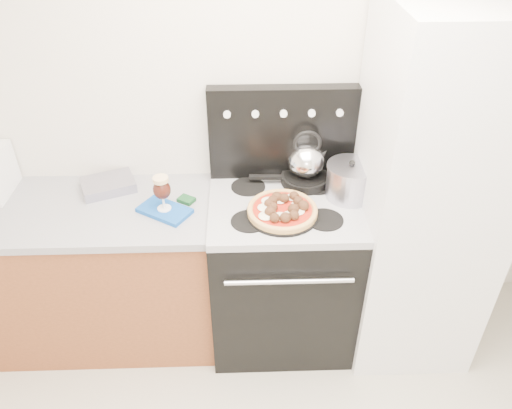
{
  "coord_description": "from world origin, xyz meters",
  "views": [
    {
      "loc": [
        -0.13,
        -0.86,
        2.36
      ],
      "look_at": [
        -0.07,
        1.05,
        1.0
      ],
      "focal_mm": 35.0,
      "sensor_mm": 36.0,
      "label": 1
    }
  ],
  "objects_px": {
    "pizza": "(282,209)",
    "skillet": "(305,179)",
    "tea_kettle": "(306,157)",
    "stock_pot": "(350,182)",
    "fridge": "(425,198)",
    "stove_body": "(282,273)",
    "pizza_pan": "(282,214)",
    "oven_mitt": "(165,211)",
    "base_cabinet": "(84,276)",
    "beer_glass": "(162,193)"
  },
  "relations": [
    {
      "from": "oven_mitt",
      "to": "pizza_pan",
      "type": "relative_size",
      "value": 0.72
    },
    {
      "from": "fridge",
      "to": "pizza",
      "type": "relative_size",
      "value": 5.62
    },
    {
      "from": "tea_kettle",
      "to": "base_cabinet",
      "type": "bearing_deg",
      "value": -164.18
    },
    {
      "from": "skillet",
      "to": "stock_pot",
      "type": "xyz_separation_m",
      "value": [
        0.21,
        -0.13,
        0.06
      ]
    },
    {
      "from": "pizza",
      "to": "stove_body",
      "type": "bearing_deg",
      "value": 78.66
    },
    {
      "from": "skillet",
      "to": "stock_pot",
      "type": "height_order",
      "value": "stock_pot"
    },
    {
      "from": "fridge",
      "to": "tea_kettle",
      "type": "distance_m",
      "value": 0.63
    },
    {
      "from": "oven_mitt",
      "to": "beer_glass",
      "type": "relative_size",
      "value": 1.36
    },
    {
      "from": "base_cabinet",
      "to": "pizza",
      "type": "height_order",
      "value": "pizza"
    },
    {
      "from": "base_cabinet",
      "to": "tea_kettle",
      "type": "xyz_separation_m",
      "value": [
        1.23,
        0.16,
        0.64
      ]
    },
    {
      "from": "fridge",
      "to": "skillet",
      "type": "height_order",
      "value": "fridge"
    },
    {
      "from": "pizza_pan",
      "to": "skillet",
      "type": "bearing_deg",
      "value": 63.54
    },
    {
      "from": "stove_body",
      "to": "tea_kettle",
      "type": "distance_m",
      "value": 0.67
    },
    {
      "from": "oven_mitt",
      "to": "skillet",
      "type": "bearing_deg",
      "value": 16.83
    },
    {
      "from": "tea_kettle",
      "to": "fridge",
      "type": "bearing_deg",
      "value": -11.44
    },
    {
      "from": "fridge",
      "to": "pizza_pan",
      "type": "relative_size",
      "value": 5.37
    },
    {
      "from": "fridge",
      "to": "skillet",
      "type": "bearing_deg",
      "value": 160.13
    },
    {
      "from": "pizza",
      "to": "stock_pot",
      "type": "relative_size",
      "value": 1.44
    },
    {
      "from": "skillet",
      "to": "oven_mitt",
      "type": "bearing_deg",
      "value": -163.17
    },
    {
      "from": "skillet",
      "to": "pizza_pan",
      "type": "bearing_deg",
      "value": -116.46
    },
    {
      "from": "base_cabinet",
      "to": "skillet",
      "type": "relative_size",
      "value": 5.74
    },
    {
      "from": "oven_mitt",
      "to": "pizza_pan",
      "type": "bearing_deg",
      "value": -6.59
    },
    {
      "from": "stove_body",
      "to": "skillet",
      "type": "bearing_deg",
      "value": 56.6
    },
    {
      "from": "stove_body",
      "to": "beer_glass",
      "type": "bearing_deg",
      "value": -176.81
    },
    {
      "from": "fridge",
      "to": "oven_mitt",
      "type": "height_order",
      "value": "fridge"
    },
    {
      "from": "oven_mitt",
      "to": "stock_pot",
      "type": "distance_m",
      "value": 0.94
    },
    {
      "from": "fridge",
      "to": "beer_glass",
      "type": "xyz_separation_m",
      "value": [
        -1.3,
        -0.01,
        0.06
      ]
    },
    {
      "from": "stove_body",
      "to": "pizza",
      "type": "height_order",
      "value": "pizza"
    },
    {
      "from": "skillet",
      "to": "tea_kettle",
      "type": "height_order",
      "value": "tea_kettle"
    },
    {
      "from": "oven_mitt",
      "to": "tea_kettle",
      "type": "distance_m",
      "value": 0.77
    },
    {
      "from": "pizza",
      "to": "skillet",
      "type": "xyz_separation_m",
      "value": [
        0.14,
        0.28,
        -0.01
      ]
    },
    {
      "from": "oven_mitt",
      "to": "fridge",
      "type": "bearing_deg",
      "value": 0.37
    },
    {
      "from": "skillet",
      "to": "stock_pot",
      "type": "relative_size",
      "value": 1.08
    },
    {
      "from": "pizza",
      "to": "tea_kettle",
      "type": "distance_m",
      "value": 0.34
    },
    {
      "from": "stove_body",
      "to": "skillet",
      "type": "height_order",
      "value": "skillet"
    },
    {
      "from": "stove_body",
      "to": "pizza_pan",
      "type": "xyz_separation_m",
      "value": [
        -0.02,
        -0.1,
        0.49
      ]
    },
    {
      "from": "fridge",
      "to": "pizza",
      "type": "bearing_deg",
      "value": -174.05
    },
    {
      "from": "base_cabinet",
      "to": "tea_kettle",
      "type": "bearing_deg",
      "value": 7.39
    },
    {
      "from": "beer_glass",
      "to": "stock_pot",
      "type": "height_order",
      "value": "beer_glass"
    },
    {
      "from": "pizza_pan",
      "to": "pizza",
      "type": "bearing_deg",
      "value": 180.0
    },
    {
      "from": "stove_body",
      "to": "pizza_pan",
      "type": "relative_size",
      "value": 2.49
    },
    {
      "from": "tea_kettle",
      "to": "stock_pot",
      "type": "xyz_separation_m",
      "value": [
        0.21,
        -0.13,
        -0.07
      ]
    },
    {
      "from": "stove_body",
      "to": "stock_pot",
      "type": "xyz_separation_m",
      "value": [
        0.33,
        0.05,
        0.57
      ]
    },
    {
      "from": "base_cabinet",
      "to": "fridge",
      "type": "xyz_separation_m",
      "value": [
        1.8,
        -0.05,
        0.52
      ]
    },
    {
      "from": "skillet",
      "to": "beer_glass",
      "type": "bearing_deg",
      "value": -163.17
    },
    {
      "from": "fridge",
      "to": "oven_mitt",
      "type": "bearing_deg",
      "value": -179.63
    },
    {
      "from": "fridge",
      "to": "pizza",
      "type": "xyz_separation_m",
      "value": [
        -0.72,
        -0.08,
        0.01
      ]
    },
    {
      "from": "base_cabinet",
      "to": "oven_mitt",
      "type": "relative_size",
      "value": 5.7
    },
    {
      "from": "tea_kettle",
      "to": "oven_mitt",
      "type": "bearing_deg",
      "value": -154.74
    },
    {
      "from": "stove_body",
      "to": "tea_kettle",
      "type": "height_order",
      "value": "tea_kettle"
    }
  ]
}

